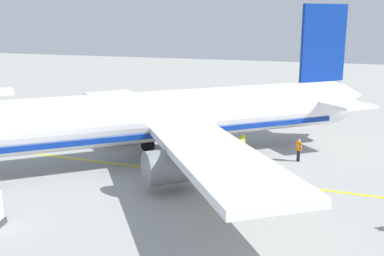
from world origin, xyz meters
name	(u,v)px	position (x,y,z in m)	size (l,w,h in m)	color
airliner_foreground	(145,118)	(24.43, 17.21, 3.39)	(31.72, 32.62, 11.90)	white
crew_marshaller	(241,153)	(26.02, 10.25, 1.05)	(0.58, 0.40, 1.77)	#191E33
crew_loader_left	(299,148)	(28.81, 6.45, 1.03)	(0.48, 0.48, 1.74)	#191E33
crew_loader_right	(242,142)	(28.97, 10.94, 1.05)	(0.50, 0.47, 1.78)	#191E33
apron_guide_line	(197,174)	(23.15, 12.62, 0.01)	(0.30, 60.00, 0.01)	yellow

